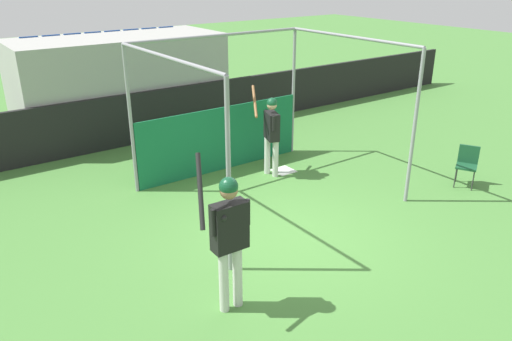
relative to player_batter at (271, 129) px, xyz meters
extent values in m
plane|color=#477F38|center=(-1.36, -2.30, -1.04)|extent=(60.00, 60.00, 0.00)
cube|color=black|center=(-1.36, 3.68, -0.39)|extent=(24.00, 0.12, 1.32)
cube|color=#9E9E99|center=(-1.36, 4.94, 0.24)|extent=(5.40, 2.40, 2.57)
cube|color=navy|center=(-3.28, 4.14, 0.32)|extent=(0.45, 0.40, 0.10)
cube|color=navy|center=(-3.28, 4.32, 0.55)|extent=(0.45, 0.06, 0.40)
cube|color=navy|center=(-2.73, 4.14, 0.32)|extent=(0.45, 0.40, 0.10)
cube|color=navy|center=(-2.73, 4.32, 0.55)|extent=(0.45, 0.06, 0.40)
cube|color=navy|center=(-2.18, 4.14, 0.32)|extent=(0.45, 0.40, 0.10)
cube|color=navy|center=(-2.18, 4.32, 0.55)|extent=(0.45, 0.06, 0.40)
cube|color=navy|center=(-1.63, 4.14, 0.32)|extent=(0.45, 0.40, 0.10)
cube|color=navy|center=(-1.63, 4.32, 0.55)|extent=(0.45, 0.06, 0.40)
cube|color=navy|center=(-1.08, 4.14, 0.32)|extent=(0.45, 0.40, 0.10)
cube|color=navy|center=(-1.08, 4.32, 0.55)|extent=(0.45, 0.06, 0.40)
cube|color=navy|center=(-0.53, 4.14, 0.32)|extent=(0.45, 0.40, 0.10)
cube|color=navy|center=(-0.53, 4.32, 0.55)|extent=(0.45, 0.06, 0.40)
cube|color=navy|center=(0.02, 4.14, 0.32)|extent=(0.45, 0.40, 0.10)
cube|color=navy|center=(0.02, 4.32, 0.55)|extent=(0.45, 0.06, 0.40)
cube|color=navy|center=(0.57, 4.14, 0.32)|extent=(0.45, 0.40, 0.10)
cube|color=navy|center=(0.57, 4.32, 0.55)|extent=(0.45, 0.06, 0.40)
cube|color=navy|center=(-3.28, 4.94, 0.72)|extent=(0.45, 0.40, 0.10)
cube|color=navy|center=(-3.28, 5.12, 0.95)|extent=(0.45, 0.06, 0.40)
cube|color=navy|center=(-2.73, 4.94, 0.72)|extent=(0.45, 0.40, 0.10)
cube|color=navy|center=(-2.73, 5.12, 0.95)|extent=(0.45, 0.06, 0.40)
cube|color=navy|center=(-2.18, 4.94, 0.72)|extent=(0.45, 0.40, 0.10)
cube|color=navy|center=(-2.18, 5.12, 0.95)|extent=(0.45, 0.06, 0.40)
cube|color=navy|center=(-1.63, 4.94, 0.72)|extent=(0.45, 0.40, 0.10)
cube|color=navy|center=(-1.63, 5.12, 0.95)|extent=(0.45, 0.06, 0.40)
cube|color=navy|center=(-1.08, 4.94, 0.72)|extent=(0.45, 0.40, 0.10)
cube|color=navy|center=(-1.08, 5.12, 0.95)|extent=(0.45, 0.06, 0.40)
cube|color=navy|center=(-0.53, 4.94, 0.72)|extent=(0.45, 0.40, 0.10)
cube|color=navy|center=(-0.53, 5.12, 0.95)|extent=(0.45, 0.06, 0.40)
cube|color=navy|center=(0.02, 4.94, 0.72)|extent=(0.45, 0.40, 0.10)
cube|color=navy|center=(0.02, 5.12, 0.95)|extent=(0.45, 0.06, 0.40)
cube|color=navy|center=(0.57, 4.94, 0.72)|extent=(0.45, 0.40, 0.10)
cube|color=navy|center=(0.57, 5.12, 0.95)|extent=(0.45, 0.06, 0.40)
cube|color=navy|center=(-3.28, 5.74, 1.12)|extent=(0.45, 0.40, 0.10)
cube|color=navy|center=(-3.28, 5.92, 1.35)|extent=(0.45, 0.06, 0.40)
cube|color=navy|center=(-2.73, 5.74, 1.12)|extent=(0.45, 0.40, 0.10)
cube|color=navy|center=(-2.73, 5.92, 1.35)|extent=(0.45, 0.06, 0.40)
cube|color=navy|center=(-2.18, 5.74, 1.12)|extent=(0.45, 0.40, 0.10)
cube|color=navy|center=(-2.18, 5.92, 1.35)|extent=(0.45, 0.06, 0.40)
cube|color=navy|center=(-1.63, 5.74, 1.12)|extent=(0.45, 0.40, 0.10)
cube|color=navy|center=(-1.63, 5.92, 1.35)|extent=(0.45, 0.06, 0.40)
cube|color=navy|center=(-1.08, 5.74, 1.12)|extent=(0.45, 0.40, 0.10)
cube|color=navy|center=(-1.08, 5.92, 1.35)|extent=(0.45, 0.06, 0.40)
cube|color=navy|center=(-0.53, 5.74, 1.12)|extent=(0.45, 0.40, 0.10)
cube|color=navy|center=(-0.53, 5.92, 1.35)|extent=(0.45, 0.06, 0.40)
cube|color=navy|center=(0.02, 5.74, 1.12)|extent=(0.45, 0.40, 0.10)
cube|color=navy|center=(0.02, 5.92, 1.35)|extent=(0.45, 0.06, 0.40)
cube|color=navy|center=(0.57, 5.74, 1.12)|extent=(0.45, 0.40, 0.10)
cube|color=navy|center=(0.57, 5.92, 1.35)|extent=(0.45, 0.06, 0.40)
cylinder|color=gray|center=(-2.73, -2.60, 0.43)|extent=(0.07, 0.07, 2.95)
cylinder|color=gray|center=(1.34, -2.60, 0.43)|extent=(0.07, 0.07, 2.95)
cylinder|color=gray|center=(-2.73, 0.90, 0.43)|extent=(0.07, 0.07, 2.95)
cylinder|color=gray|center=(1.34, 0.90, 0.43)|extent=(0.07, 0.07, 2.95)
cylinder|color=gray|center=(-2.73, -0.85, 1.90)|extent=(0.06, 3.50, 0.06)
cylinder|color=gray|center=(1.34, -0.85, 1.90)|extent=(0.06, 3.50, 0.06)
cylinder|color=gray|center=(-0.70, 0.90, 1.90)|extent=(4.07, 0.06, 0.06)
cube|color=#14663D|center=(-0.70, 0.88, -0.33)|extent=(4.00, 0.03, 1.43)
cube|color=white|center=(0.36, -0.01, -1.04)|extent=(0.44, 0.44, 0.02)
cylinder|color=silver|center=(0.03, -0.13, -0.63)|extent=(0.17, 0.17, 0.83)
cylinder|color=silver|center=(-0.02, 0.11, -0.63)|extent=(0.17, 0.17, 0.83)
cube|color=black|center=(0.01, -0.01, 0.07)|extent=(0.37, 0.52, 0.59)
sphere|color=tan|center=(0.01, -0.01, 0.53)|extent=(0.21, 0.21, 0.21)
sphere|color=#144C2D|center=(0.01, -0.01, 0.58)|extent=(0.22, 0.22, 0.22)
cylinder|color=black|center=(-0.12, -0.23, 0.21)|extent=(0.09, 0.09, 0.32)
cylinder|color=black|center=(0.05, 0.24, 0.21)|extent=(0.09, 0.09, 0.32)
cylinder|color=brown|center=(-0.18, 0.35, 0.56)|extent=(0.42, 0.67, 0.54)
sphere|color=brown|center=(0.12, 0.17, 0.32)|extent=(0.08, 0.08, 0.08)
cylinder|color=silver|center=(-3.12, -3.37, -0.59)|extent=(0.13, 0.13, 0.91)
cylinder|color=silver|center=(-3.33, -3.36, -0.59)|extent=(0.13, 0.13, 0.91)
cube|color=black|center=(-3.22, -3.36, 0.19)|extent=(0.47, 0.24, 0.65)
sphere|color=#A37556|center=(-3.22, -3.36, 0.69)|extent=(0.23, 0.23, 0.23)
sphere|color=#144C2D|center=(-3.22, -3.36, 0.74)|extent=(0.24, 0.24, 0.24)
cylinder|color=black|center=(-2.98, -3.41, 0.34)|extent=(0.07, 0.07, 0.36)
cylinder|color=black|center=(-3.47, -3.40, 0.34)|extent=(0.07, 0.07, 0.36)
cylinder|color=black|center=(-3.60, -3.34, 0.77)|extent=(0.31, 0.54, 0.79)
sphere|color=black|center=(-3.37, -3.46, 0.39)|extent=(0.08, 0.08, 0.08)
cube|color=#194C2D|center=(2.89, -2.84, -0.60)|extent=(0.54, 0.54, 0.04)
cube|color=#194C2D|center=(3.05, -2.76, -0.40)|extent=(0.23, 0.37, 0.40)
cylinder|color=#333333|center=(2.83, -3.07, -0.82)|extent=(0.02, 0.02, 0.44)
cylinder|color=#333333|center=(2.66, -2.78, -0.82)|extent=(0.02, 0.02, 0.44)
cylinder|color=#333333|center=(3.12, -2.91, -0.82)|extent=(0.02, 0.02, 0.44)
cylinder|color=#333333|center=(2.96, -2.61, -0.82)|extent=(0.02, 0.02, 0.44)
camera|label=1|loc=(-6.17, -8.04, 3.22)|focal=35.00mm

